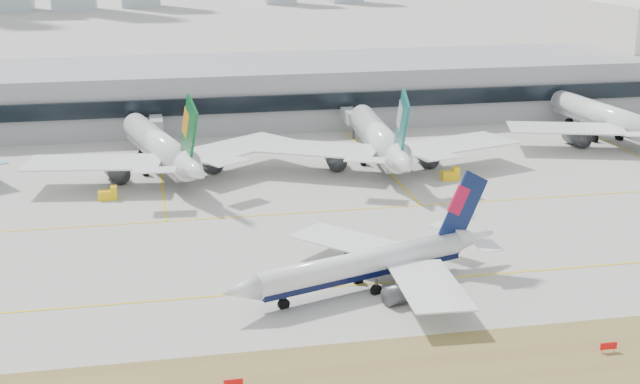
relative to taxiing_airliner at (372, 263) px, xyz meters
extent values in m
plane|color=#A29F97|center=(-3.17, 6.29, -3.75)|extent=(3000.00, 3000.00, 0.00)
cube|color=brown|center=(-3.17, -25.71, -3.73)|extent=(360.00, 18.00, 0.06)
cube|color=yellow|center=(-3.17, 1.29, -3.72)|extent=(360.00, 0.45, 0.04)
cube|color=yellow|center=(-3.17, 36.29, -3.72)|extent=(360.00, 0.45, 0.04)
cylinder|color=white|center=(-1.61, -0.55, 0.29)|extent=(32.96, 14.32, 3.67)
cube|color=black|center=(-1.61, -0.55, -0.72)|extent=(32.15, 13.58, 1.65)
cone|color=white|center=(-19.92, -6.80, 0.29)|extent=(6.04, 5.13, 3.67)
cone|color=white|center=(17.81, 6.08, 0.75)|extent=(8.25, 5.88, 3.67)
cube|color=white|center=(-0.80, 10.48, -0.26)|extent=(18.11, 19.12, 0.22)
cube|color=white|center=(14.95, 10.14, 1.02)|extent=(5.69, 6.07, 0.15)
cylinder|color=#3F4247|center=(-1.49, 6.66, -2.28)|extent=(6.19, 4.41, 2.75)
cube|color=#3F4247|center=(-1.49, 6.66, -1.18)|extent=(2.30, 1.01, 1.28)
cube|color=white|center=(5.77, -8.79, -0.26)|extent=(9.28, 18.53, 0.22)
cube|color=white|center=(18.03, 1.11, 1.02)|extent=(3.34, 5.19, 0.15)
cylinder|color=#3F4247|center=(2.89, -6.18, -2.28)|extent=(6.19, 4.41, 2.75)
cube|color=#3F4247|center=(2.89, -6.18, -1.18)|extent=(2.30, 1.01, 1.28)
cube|color=#0B1744|center=(15.60, 5.33, 5.87)|extent=(8.69, 3.24, 11.50)
cube|color=#B20B33|center=(14.72, 5.02, 7.11)|extent=(4.01, 1.71, 4.93)
cylinder|color=#3F4247|center=(-13.68, -4.67, -2.65)|extent=(0.44, 0.44, 2.20)
cylinder|color=black|center=(-13.68, -4.67, -3.11)|extent=(1.77, 1.14, 1.65)
cylinder|color=#3F4247|center=(0.05, -2.51, -2.65)|extent=(0.44, 0.44, 2.20)
cylinder|color=black|center=(0.05, -2.51, -3.11)|extent=(1.77, 1.14, 1.65)
cylinder|color=#3F4247|center=(-1.50, 2.01, -2.65)|extent=(0.44, 0.44, 2.20)
cylinder|color=black|center=(-1.50, 2.01, -3.11)|extent=(1.77, 1.14, 1.65)
cylinder|color=white|center=(-28.17, 69.91, 2.34)|extent=(15.08, 42.02, 5.54)
cube|color=slate|center=(-28.17, 69.91, 0.82)|extent=(14.08, 41.01, 2.49)
cone|color=white|center=(-33.75, 93.39, 2.34)|extent=(6.87, 7.51, 5.54)
cone|color=white|center=(-22.25, 45.02, 3.03)|extent=(7.54, 10.33, 5.54)
cube|color=white|center=(-12.20, 67.39, 1.51)|extent=(28.73, 25.33, 0.33)
cube|color=white|center=(-15.65, 48.38, 3.45)|extent=(8.74, 7.51, 0.22)
cylinder|color=#3F4247|center=(-17.69, 68.93, -1.53)|extent=(5.66, 7.75, 4.15)
cube|color=#3F4247|center=(-17.69, 68.93, 0.13)|extent=(1.08, 2.92, 1.94)
cube|color=white|center=(-41.29, 60.47, 1.51)|extent=(28.11, 16.03, 0.33)
cube|color=white|center=(-29.65, 45.05, 3.45)|extent=(8.06, 4.68, 0.22)
cylinder|color=#3F4247|center=(-37.09, 64.32, -1.53)|extent=(5.66, 7.75, 4.15)
cube|color=#3F4247|center=(-37.09, 64.32, 0.13)|extent=(1.08, 2.92, 1.94)
cube|color=#0B5325|center=(-22.92, 47.85, 9.61)|extent=(3.17, 11.38, 14.85)
cube|color=orange|center=(-23.19, 48.98, 11.23)|extent=(1.80, 5.22, 6.36)
cylinder|color=#3F4247|center=(-31.85, 85.39, -2.09)|extent=(0.66, 0.66, 3.32)
cylinder|color=black|center=(-31.85, 85.39, -2.78)|extent=(1.52, 2.65, 2.49)
cylinder|color=#3F4247|center=(-31.40, 67.95, -2.09)|extent=(0.66, 0.66, 3.32)
cylinder|color=black|center=(-31.40, 67.95, -2.78)|extent=(1.52, 2.65, 2.49)
cylinder|color=#3F4247|center=(-24.40, 69.61, -2.09)|extent=(0.66, 0.66, 3.32)
cylinder|color=black|center=(-24.40, 69.61, -2.78)|extent=(1.52, 2.65, 2.49)
cylinder|color=white|center=(19.28, 67.88, 2.41)|extent=(8.73, 42.63, 5.60)
cube|color=slate|center=(19.28, 67.88, 0.87)|extent=(7.82, 41.72, 2.52)
cone|color=white|center=(21.09, 92.21, 2.41)|extent=(6.06, 6.86, 5.60)
cone|color=white|center=(17.36, 42.08, 3.11)|extent=(6.28, 9.80, 5.60)
cube|color=white|center=(33.89, 60.56, 1.57)|extent=(29.35, 19.92, 0.34)
cube|color=white|center=(24.75, 43.30, 3.53)|extent=(8.59, 5.86, 0.22)
cylinder|color=#3F4247|center=(29.08, 63.72, -1.51)|extent=(4.71, 7.35, 4.20)
cube|color=#3F4247|center=(29.08, 63.72, 0.17)|extent=(0.64, 2.96, 1.96)
cube|color=white|center=(3.74, 62.80, 1.57)|extent=(29.55, 22.94, 0.34)
cube|color=white|center=(10.23, 44.38, 3.53)|extent=(8.81, 6.78, 0.22)
cylinder|color=#3F4247|center=(8.98, 65.22, -1.51)|extent=(4.71, 7.35, 4.20)
cube|color=#3F4247|center=(8.98, 65.22, 0.17)|extent=(0.64, 2.96, 1.96)
cube|color=#155F5B|center=(17.58, 45.01, 9.76)|extent=(1.37, 11.71, 15.02)
cube|color=#A3A5AC|center=(17.67, 46.19, 11.39)|extent=(1.01, 5.31, 6.43)
cylinder|color=#3F4247|center=(20.47, 83.92, -2.07)|extent=(0.67, 0.67, 3.36)
cylinder|color=black|center=(20.47, 83.92, -2.77)|extent=(1.16, 2.59, 2.52)
cylinder|color=#3F4247|center=(15.56, 66.98, -2.07)|extent=(0.67, 0.67, 3.36)
cylinder|color=black|center=(15.56, 66.98, -2.77)|extent=(1.16, 2.59, 2.52)
cylinder|color=#3F4247|center=(22.82, 66.43, -2.07)|extent=(0.67, 0.67, 3.36)
cylinder|color=black|center=(22.82, 66.43, -2.77)|extent=(1.16, 2.59, 2.52)
cylinder|color=white|center=(79.22, 78.17, 2.25)|extent=(9.17, 41.56, 5.45)
cube|color=slate|center=(79.22, 78.17, 0.75)|extent=(8.28, 40.67, 2.45)
cone|color=white|center=(77.06, 101.84, 2.25)|extent=(6.00, 6.77, 5.45)
cube|color=white|center=(65.10, 70.80, 1.43)|extent=(28.53, 19.06, 0.33)
cylinder|color=#3F4247|center=(69.74, 73.97, -1.57)|extent=(4.70, 7.22, 4.09)
cube|color=#3F4247|center=(69.74, 73.97, 0.07)|extent=(0.67, 2.89, 1.91)
cylinder|color=#3F4247|center=(77.80, 93.77, -2.11)|extent=(0.65, 0.65, 3.27)
cylinder|color=black|center=(77.80, 93.77, -2.80)|extent=(1.17, 2.53, 2.45)
cylinder|color=#3F4247|center=(75.79, 76.71, -2.11)|extent=(0.65, 0.65, 3.27)
cylinder|color=black|center=(75.79, 76.71, -2.80)|extent=(1.17, 2.53, 2.45)
cylinder|color=#3F4247|center=(82.85, 77.35, -2.11)|extent=(0.65, 0.65, 3.27)
cylinder|color=black|center=(82.85, 77.35, -2.80)|extent=(1.17, 2.53, 2.45)
cube|color=gray|center=(-3.17, 121.29, 3.75)|extent=(280.00, 42.00, 15.00)
cube|color=black|center=(-3.17, 99.79, 4.20)|extent=(280.00, 1.20, 4.00)
cube|color=beige|center=(106.83, 141.29, 10.35)|extent=(2.00, 57.00, 27.90)
cube|color=red|center=(-22.88, -25.71, -2.85)|extent=(2.20, 0.15, 0.90)
cube|color=red|center=(23.47, -25.71, -2.85)|extent=(2.20, 0.15, 0.90)
cylinder|color=orange|center=(22.67, -25.71, -3.50)|extent=(0.10, 0.10, 0.50)
cylinder|color=orange|center=(24.27, -25.71, -3.50)|extent=(0.10, 0.10, 0.50)
cube|color=yellow|center=(-38.68, 51.90, -2.85)|extent=(3.50, 2.00, 1.80)
cube|color=yellow|center=(-37.48, 51.90, -1.65)|extent=(1.20, 1.80, 1.00)
cylinder|color=black|center=(-39.88, 51.10, -3.40)|extent=(0.70, 0.30, 0.70)
cylinder|color=black|center=(-39.88, 52.70, -3.40)|extent=(0.70, 0.30, 0.70)
cylinder|color=black|center=(-37.48, 51.10, -3.40)|extent=(0.70, 0.30, 0.70)
cylinder|color=black|center=(-37.48, 52.70, -3.40)|extent=(0.70, 0.30, 0.70)
cube|color=yellow|center=(30.31, 51.82, -2.85)|extent=(3.50, 2.00, 1.80)
cube|color=yellow|center=(31.51, 51.82, -1.65)|extent=(1.20, 1.80, 1.00)
cylinder|color=black|center=(29.11, 51.02, -3.40)|extent=(0.70, 0.30, 0.70)
cylinder|color=black|center=(29.11, 52.62, -3.40)|extent=(0.70, 0.30, 0.70)
cylinder|color=black|center=(31.51, 51.02, -3.40)|extent=(0.70, 0.30, 0.70)
cylinder|color=black|center=(31.51, 52.62, -3.40)|extent=(0.70, 0.30, 0.70)
camera|label=1|loc=(-31.19, -116.10, 47.03)|focal=50.00mm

